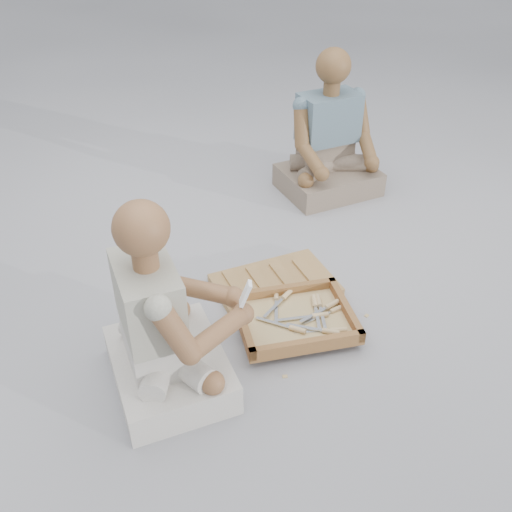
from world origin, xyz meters
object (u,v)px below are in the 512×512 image
object	(u,v)px
tool_tray	(295,319)
craftsman	(164,328)
companion	(329,147)
carved_panel	(275,285)

from	to	relation	value
tool_tray	craftsman	xyz separation A→B (m)	(-0.56, -0.15, 0.21)
craftsman	companion	size ratio (longest dim) A/B	0.95
carved_panel	companion	distance (m)	1.06
tool_tray	craftsman	size ratio (longest dim) A/B	0.62
tool_tray	craftsman	world-z (taller)	craftsman
tool_tray	craftsman	distance (m)	0.61
carved_panel	tool_tray	world-z (taller)	tool_tray
tool_tray	companion	distance (m)	1.30
carved_panel	craftsman	distance (m)	0.76
carved_panel	tool_tray	xyz separation A→B (m)	(-0.01, -0.30, 0.04)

